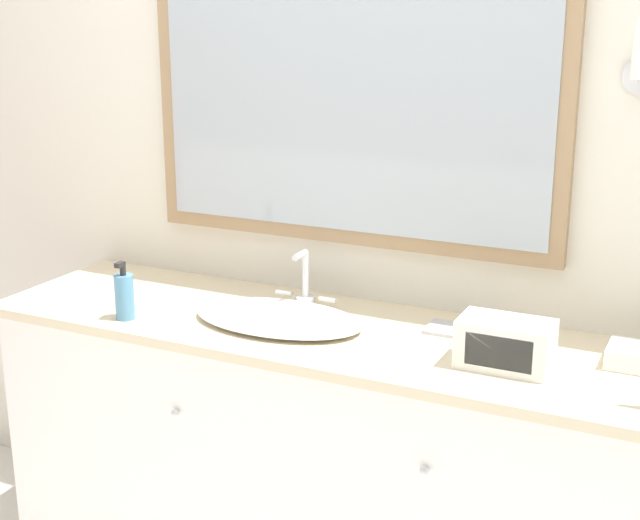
% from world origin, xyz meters
% --- Properties ---
extents(wall_back, '(8.00, 0.18, 2.55)m').
position_xyz_m(wall_back, '(-0.00, 0.63, 1.28)').
color(wall_back, silver).
rests_on(wall_back, ground_plane).
extents(vanity_counter, '(2.13, 0.58, 0.89)m').
position_xyz_m(vanity_counter, '(0.00, 0.31, 0.45)').
color(vanity_counter, white).
rests_on(vanity_counter, ground_plane).
extents(sink_basin, '(0.52, 0.36, 0.18)m').
position_xyz_m(sink_basin, '(-0.17, 0.29, 0.91)').
color(sink_basin, white).
rests_on(sink_basin, vanity_counter).
extents(soap_bottle, '(0.06, 0.06, 0.18)m').
position_xyz_m(soap_bottle, '(-0.60, 0.12, 0.96)').
color(soap_bottle, teal).
rests_on(soap_bottle, vanity_counter).
extents(appliance_box, '(0.24, 0.14, 0.13)m').
position_xyz_m(appliance_box, '(0.50, 0.25, 0.96)').
color(appliance_box, white).
rests_on(appliance_box, vanity_counter).
extents(metal_tray, '(0.16, 0.12, 0.01)m').
position_xyz_m(metal_tray, '(0.31, 0.44, 0.90)').
color(metal_tray, '#ADADB2').
rests_on(metal_tray, vanity_counter).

